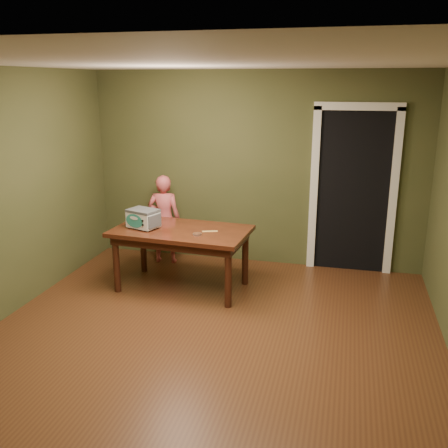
{
  "coord_description": "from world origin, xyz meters",
  "views": [
    {
      "loc": [
        1.22,
        -4.06,
        2.45
      ],
      "look_at": [
        -0.05,
        1.0,
        0.95
      ],
      "focal_mm": 40.0,
      "sensor_mm": 36.0,
      "label": 1
    }
  ],
  "objects": [
    {
      "name": "spatula",
      "position": [
        -0.31,
        1.32,
        0.75
      ],
      "size": [
        0.18,
        0.08,
        0.01
      ],
      "primitive_type": "cube",
      "rotation": [
        0.0,
        0.0,
        0.31
      ],
      "color": "#FFD16E",
      "rests_on": "dining_table"
    },
    {
      "name": "doorway",
      "position": [
        1.3,
        2.78,
        1.06
      ],
      "size": [
        1.1,
        0.66,
        2.25
      ],
      "color": "black",
      "rests_on": "ground"
    },
    {
      "name": "baking_pan",
      "position": [
        -0.41,
        1.16,
        0.76
      ],
      "size": [
        0.1,
        0.1,
        0.02
      ],
      "color": "silver",
      "rests_on": "dining_table"
    },
    {
      "name": "dining_table",
      "position": [
        -0.67,
        1.34,
        0.65
      ],
      "size": [
        1.66,
        1.01,
        0.75
      ],
      "rotation": [
        0.0,
        0.0,
        -0.07
      ],
      "color": "#37170C",
      "rests_on": "floor"
    },
    {
      "name": "room_shell",
      "position": [
        0.0,
        0.0,
        1.71
      ],
      "size": [
        4.52,
        5.02,
        2.61
      ],
      "color": "#484A27",
      "rests_on": "ground"
    },
    {
      "name": "toy_oven",
      "position": [
        -1.12,
        1.27,
        0.87
      ],
      "size": [
        0.42,
        0.35,
        0.23
      ],
      "rotation": [
        0.0,
        0.0,
        -0.33
      ],
      "color": "#4C4F54",
      "rests_on": "dining_table"
    },
    {
      "name": "floor",
      "position": [
        0.0,
        0.0,
        0.0
      ],
      "size": [
        5.0,
        5.0,
        0.0
      ],
      "primitive_type": "plane",
      "color": "#532E17",
      "rests_on": "ground"
    },
    {
      "name": "child",
      "position": [
        -1.2,
        2.16,
        0.62
      ],
      "size": [
        0.48,
        0.35,
        1.23
      ],
      "primitive_type": "imported",
      "rotation": [
        0.0,
        0.0,
        3.27
      ],
      "color": "#CB5358",
      "rests_on": "floor"
    }
  ]
}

